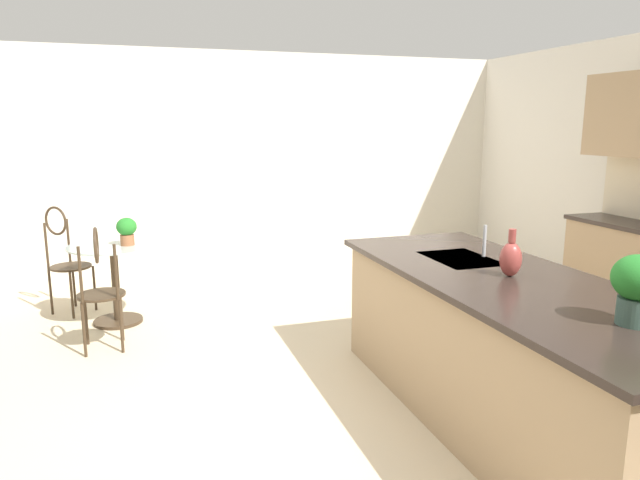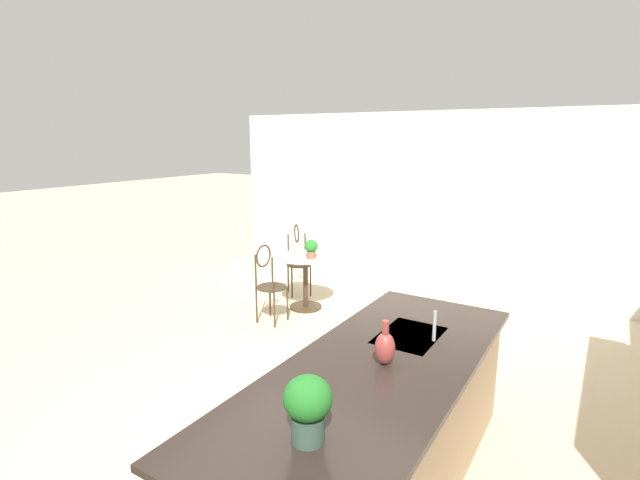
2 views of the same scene
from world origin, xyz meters
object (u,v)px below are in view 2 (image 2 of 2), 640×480
Objects in this scene: potted_plant_on_table at (311,248)px; chair_near_window at (269,280)px; chair_by_island at (298,256)px; vase_on_counter at (385,348)px; bistro_table at (306,277)px; potted_plant_counter_far at (308,405)px.

chair_near_window is at bearing -19.08° from potted_plant_on_table.
vase_on_counter reaches higher than chair_by_island.
potted_plant_counter_far reaches higher than bistro_table.
vase_on_counter reaches higher than potted_plant_on_table.
vase_on_counter reaches higher than bistro_table.
chair_by_island reaches higher than bistro_table.
chair_by_island is 4.14× the size of potted_plant_on_table.
potted_plant_on_table is at bearing -147.37° from potted_plant_counter_far.
potted_plant_on_table is (-0.64, 0.22, 0.31)m from chair_near_window.
chair_by_island is at bearing -136.96° from bistro_table.
potted_plant_counter_far is 0.90m from vase_on_counter.
bistro_table is 0.77× the size of chair_near_window.
vase_on_counter is (2.56, 2.20, 0.15)m from potted_plant_on_table.
chair_near_window is (0.69, -0.09, 0.13)m from bistro_table.
potted_plant_counter_far is at bearing 33.69° from bistro_table.
bistro_table is at bearing -146.31° from potted_plant_counter_far.
chair_near_window is 1.00× the size of chair_by_island.
chair_near_window is 4.14× the size of potted_plant_on_table.
chair_near_window is 3.62× the size of vase_on_counter.
vase_on_counter is at bearing 41.93° from chair_by_island.
potted_plant_on_table is (0.54, 0.58, 0.31)m from chair_by_island.
chair_by_island is at bearing -145.03° from potted_plant_counter_far.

